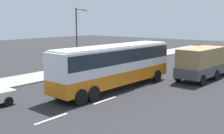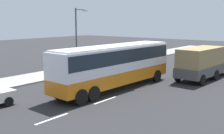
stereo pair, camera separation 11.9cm
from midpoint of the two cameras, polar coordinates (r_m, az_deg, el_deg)
name	(u,v)px [view 1 (the left image)]	position (r m, az deg, el deg)	size (l,w,h in m)	color
ground_plane	(118,86)	(24.25, 1.47, -3.88)	(120.00, 120.00, 0.00)	#28282B
sidewalk_curb	(55,74)	(29.91, -11.45, -1.36)	(80.00, 4.00, 0.15)	gray
lane_centreline	(109,99)	(20.34, -0.40, -6.50)	(25.92, 0.16, 0.01)	white
coach_bus	(115,62)	(22.79, 0.86, 0.99)	(12.44, 3.05, 3.62)	orange
cargo_truck	(205,62)	(28.51, 18.57, 1.01)	(8.43, 3.09, 3.06)	red
pedestrian_near_curb	(94,59)	(32.33, -3.55, 1.59)	(0.32, 0.32, 1.76)	brown
street_lamp	(78,36)	(29.65, -6.87, 6.36)	(1.71, 0.24, 6.73)	#47474C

